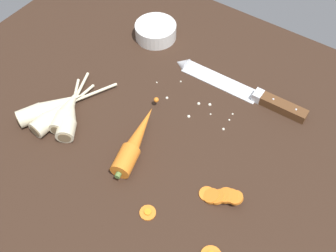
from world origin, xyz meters
The scene contains 11 objects.
ground_plane centered at (0.00, 0.00, -2.00)cm, with size 120.00×90.00×4.00cm, color #332116.
chefs_knife centered at (6.38, 17.55, 0.65)cm, with size 34.75×4.75×4.18cm.
whole_carrot centered at (-3.16, -9.75, 2.10)cm, with size 8.47×21.88×4.20cm.
parsnip_front centered at (-21.10, -11.41, 1.98)cm, with size 8.99×18.41×4.00cm.
parsnip_mid_left centered at (-24.70, -12.86, 1.98)cm, with size 12.61×22.58×4.00cm.
parsnip_mid_right centered at (-22.51, -14.09, 1.98)cm, with size 4.46×18.40×4.00cm.
parsnip_back centered at (-19.49, -12.70, 1.98)cm, with size 11.82×16.39×4.00cm.
carrot_slice_stack centered at (18.15, -10.08, 1.06)cm, with size 8.53×4.97×3.18cm.
carrot_slice_stray_mid centered at (8.18, -20.79, 0.36)cm, with size 3.22×3.22×0.70cm.
prep_bowl centered at (-20.57, 22.06, 2.15)cm, with size 11.00×11.00×4.00cm.
mince_crumbs centered at (2.12, 7.32, 0.33)cm, with size 21.14×8.72×0.76cm.
Camera 1 is at (30.91, -46.87, 73.01)cm, focal length 43.56 mm.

